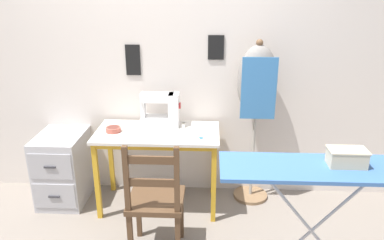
{
  "coord_description": "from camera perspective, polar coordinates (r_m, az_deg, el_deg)",
  "views": [
    {
      "loc": [
        0.45,
        -2.7,
        1.93
      ],
      "look_at": [
        0.3,
        0.25,
        0.85
      ],
      "focal_mm": 35.0,
      "sensor_mm": 36.0,
      "label": 1
    }
  ],
  "objects": [
    {
      "name": "wooden_chair",
      "position": [
        2.78,
        -5.58,
        -12.27
      ],
      "size": [
        0.4,
        0.38,
        0.94
      ],
      "color": "#513823",
      "rests_on": "ground_plane"
    },
    {
      "name": "wall_back",
      "position": [
        3.41,
        -4.82,
        8.98
      ],
      "size": [
        10.0,
        0.06,
        2.55
      ],
      "color": "silver",
      "rests_on": "ground_plane"
    },
    {
      "name": "scissors",
      "position": [
        3.1,
        1.84,
        -2.63
      ],
      "size": [
        0.12,
        0.1,
        0.01
      ],
      "color": "silver",
      "rests_on": "sewing_table"
    },
    {
      "name": "thread_spool_near_machine",
      "position": [
        3.3,
        -1.28,
        -0.82
      ],
      "size": [
        0.04,
        0.04,
        0.04
      ],
      "color": "silver",
      "rests_on": "sewing_table"
    },
    {
      "name": "ironing_board",
      "position": [
        2.4,
        18.76,
        -7.72
      ],
      "size": [
        1.2,
        0.37,
        0.9
      ],
      "color": "#3D6BAD",
      "rests_on": "ground_plane"
    },
    {
      "name": "fabric_bowl",
      "position": [
        3.28,
        -11.9,
        -1.39
      ],
      "size": [
        0.13,
        0.13,
        0.04
      ],
      "color": "#B25647",
      "rests_on": "sewing_table"
    },
    {
      "name": "sewing_table",
      "position": [
        3.27,
        -5.29,
        -3.37
      ],
      "size": [
        1.07,
        0.55,
        0.73
      ],
      "color": "silver",
      "rests_on": "ground_plane"
    },
    {
      "name": "dress_form",
      "position": [
        3.29,
        9.85,
        4.71
      ],
      "size": [
        0.34,
        0.32,
        1.5
      ],
      "color": "#846647",
      "rests_on": "ground_plane"
    },
    {
      "name": "ground_plane",
      "position": [
        3.35,
        -5.56,
        -15.13
      ],
      "size": [
        14.0,
        14.0,
        0.0
      ],
      "primitive_type": "plane",
      "color": "gray"
    },
    {
      "name": "sewing_machine",
      "position": [
        3.33,
        -4.52,
        1.46
      ],
      "size": [
        0.35,
        0.17,
        0.32
      ],
      "color": "white",
      "rests_on": "sewing_table"
    },
    {
      "name": "storage_box",
      "position": [
        2.43,
        22.52,
        -5.28
      ],
      "size": [
        0.23,
        0.13,
        0.11
      ],
      "color": "beige",
      "rests_on": "ironing_board"
    },
    {
      "name": "filing_cabinet",
      "position": [
        3.68,
        -18.97,
        -6.87
      ],
      "size": [
        0.4,
        0.54,
        0.65
      ],
      "color": "#B7B7BC",
      "rests_on": "ground_plane"
    }
  ]
}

